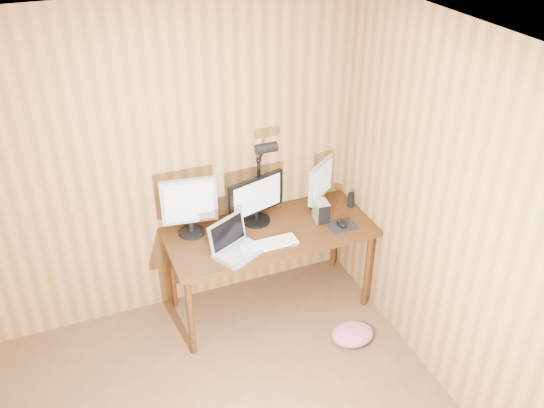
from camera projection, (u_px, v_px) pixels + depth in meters
room_shell at (212, 368)px, 2.62m from camera, size 4.00×4.00×4.00m
desk at (266, 238)px, 4.58m from camera, size 1.60×0.70×0.75m
monitor_center at (256, 200)px, 4.47m from camera, size 0.49×0.22×0.39m
monitor_left at (189, 205)px, 4.30m from camera, size 0.42×0.20×0.47m
monitor_right at (321, 184)px, 4.64m from camera, size 0.31×0.25×0.41m
laptop at (234, 244)px, 4.20m from camera, size 0.43×0.40×0.25m
keyboard at (268, 244)px, 4.29m from camera, size 0.45×0.14×0.02m
mousepad at (342, 225)px, 4.52m from camera, size 0.22×0.18×0.00m
mouse at (342, 223)px, 4.51m from camera, size 0.08×0.12×0.04m
hard_drive at (321, 211)px, 4.55m from camera, size 0.12×0.16×0.16m
phone at (292, 242)px, 4.32m from camera, size 0.07×0.11×0.01m
speaker at (351, 200)px, 4.74m from camera, size 0.05×0.05×0.13m
desk_lamp at (263, 167)px, 4.41m from camera, size 0.17×0.24×0.72m
fabric_pile at (353, 334)px, 4.48m from camera, size 0.39×0.34×0.11m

